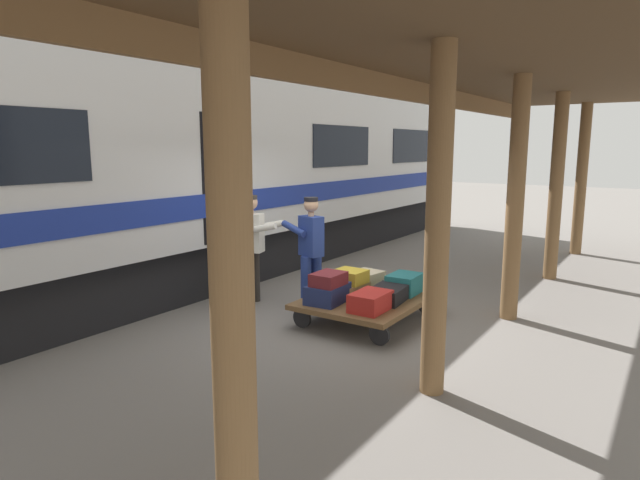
% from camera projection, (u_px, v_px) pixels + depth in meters
% --- Properties ---
extents(ground_plane, '(60.00, 60.00, 0.00)m').
position_uv_depth(ground_plane, '(345.00, 321.00, 7.66)').
color(ground_plane, slate).
extents(platform_canopy, '(3.20, 15.06, 3.56)m').
position_uv_depth(platform_canopy, '(485.00, 75.00, 6.09)').
color(platform_canopy, brown).
rests_on(platform_canopy, ground_plane).
extents(train_car, '(3.03, 19.80, 4.00)m').
position_uv_depth(train_car, '(164.00, 169.00, 9.33)').
color(train_car, silver).
rests_on(train_car, ground_plane).
extents(luggage_cart, '(1.48, 1.87, 0.34)m').
position_uv_depth(luggage_cart, '(367.00, 301.00, 7.60)').
color(luggage_cart, brown).
rests_on(luggage_cart, ground_plane).
extents(suitcase_navy_fabric, '(0.48, 0.63, 0.25)m').
position_uv_depth(suitcase_navy_fabric, '(327.00, 293.00, 7.34)').
color(suitcase_navy_fabric, navy).
rests_on(suitcase_navy_fabric, luggage_cart).
extents(suitcase_teal_softside, '(0.42, 0.53, 0.28)m').
position_uv_depth(suitcase_teal_softside, '(405.00, 284.00, 7.81)').
color(suitcase_teal_softside, '#1E666B').
rests_on(suitcase_teal_softside, luggage_cart).
extents(suitcase_tan_vintage, '(0.47, 0.63, 0.16)m').
position_uv_depth(suitcase_tan_vintage, '(347.00, 288.00, 7.76)').
color(suitcase_tan_vintage, tan).
rests_on(suitcase_tan_vintage, luggage_cart).
extents(suitcase_red_plastic, '(0.41, 0.57, 0.24)m').
position_uv_depth(suitcase_red_plastic, '(371.00, 301.00, 6.97)').
color(suitcase_red_plastic, '#AD231E').
rests_on(suitcase_red_plastic, luggage_cart).
extents(suitcase_cream_canvas, '(0.49, 0.59, 0.22)m').
position_uv_depth(suitcase_cream_canvas, '(364.00, 279.00, 8.18)').
color(suitcase_cream_canvas, beige).
rests_on(suitcase_cream_canvas, luggage_cart).
extents(suitcase_black_hardshell, '(0.48, 0.66, 0.20)m').
position_uv_depth(suitcase_black_hardshell, '(388.00, 294.00, 7.39)').
color(suitcase_black_hardshell, black).
rests_on(suitcase_black_hardshell, luggage_cart).
extents(suitcase_yellow_case, '(0.45, 0.41, 0.19)m').
position_uv_depth(suitcase_yellow_case, '(350.00, 276.00, 7.75)').
color(suitcase_yellow_case, gold).
rests_on(suitcase_yellow_case, suitcase_tan_vintage).
extents(suitcase_maroon_trunk, '(0.37, 0.47, 0.17)m').
position_uv_depth(suitcase_maroon_trunk, '(328.00, 279.00, 7.26)').
color(suitcase_maroon_trunk, maroon).
rests_on(suitcase_maroon_trunk, suitcase_navy_fabric).
extents(porter_in_overalls, '(0.73, 0.56, 1.70)m').
position_uv_depth(porter_in_overalls, '(310.00, 249.00, 8.11)').
color(porter_in_overalls, navy).
rests_on(porter_in_overalls, ground_plane).
extents(porter_by_door, '(0.73, 0.55, 1.70)m').
position_uv_depth(porter_by_door, '(253.00, 245.00, 8.39)').
color(porter_by_door, '#332D28').
rests_on(porter_by_door, ground_plane).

